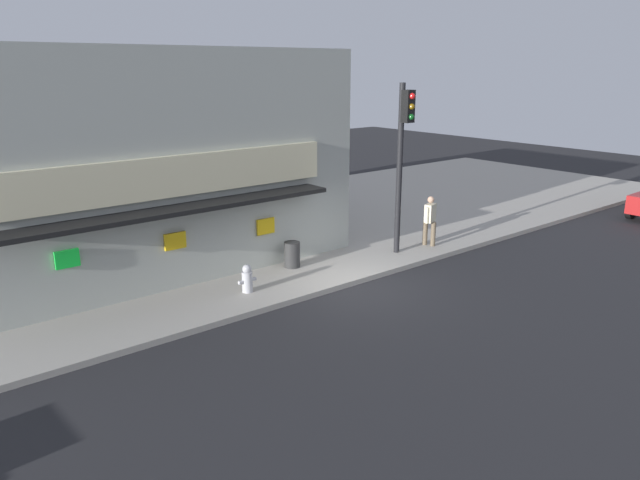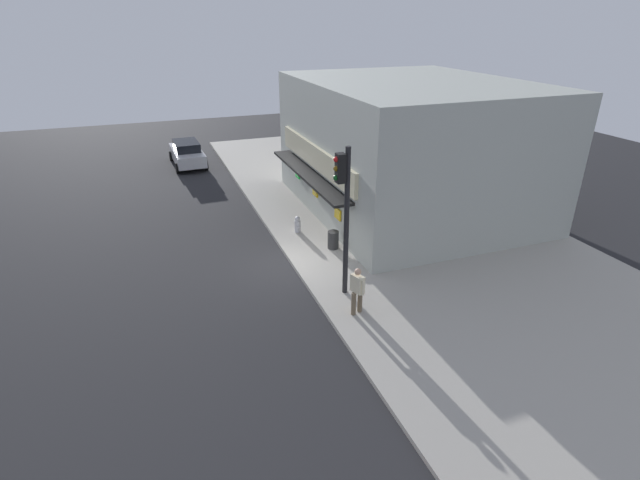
# 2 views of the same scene
# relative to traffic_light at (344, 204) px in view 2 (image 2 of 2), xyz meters

# --- Properties ---
(ground_plane) EXTENTS (63.71, 63.71, 0.00)m
(ground_plane) POSITION_rel_traffic_light_xyz_m (-2.98, -1.01, -3.51)
(ground_plane) COLOR #232326
(sidewalk) EXTENTS (42.47, 12.42, 0.15)m
(sidewalk) POSITION_rel_traffic_light_xyz_m (-2.98, 5.21, -3.44)
(sidewalk) COLOR #A39E93
(sidewalk) RESTS_ON ground_plane
(corner_building) EXTENTS (12.07, 10.55, 6.22)m
(corner_building) POSITION_rel_traffic_light_xyz_m (-6.81, 6.36, -0.25)
(corner_building) COLOR #ADB2A8
(corner_building) RESTS_ON sidewalk
(traffic_light) EXTENTS (0.32, 0.58, 5.25)m
(traffic_light) POSITION_rel_traffic_light_xyz_m (0.00, 0.00, 0.00)
(traffic_light) COLOR black
(traffic_light) RESTS_ON sidewalk
(fire_hydrant) EXTENTS (0.52, 0.28, 0.75)m
(fire_hydrant) POSITION_rel_traffic_light_xyz_m (-5.59, 0.15, -3.00)
(fire_hydrant) COLOR #B2B2B7
(fire_hydrant) RESTS_ON sidewalk
(trash_can) EXTENTS (0.47, 0.47, 0.76)m
(trash_can) POSITION_rel_traffic_light_xyz_m (-3.46, 1.04, -2.98)
(trash_can) COLOR #2D2D2D
(trash_can) RESTS_ON sidewalk
(pedestrian) EXTENTS (0.61, 0.47, 1.66)m
(pedestrian) POSITION_rel_traffic_light_xyz_m (1.37, -0.06, -2.44)
(pedestrian) COLOR brown
(pedestrian) RESTS_ON sidewalk
(parked_car_silver) EXTENTS (4.61, 2.15, 1.59)m
(parked_car_silver) POSITION_rel_traffic_light_xyz_m (-18.88, -3.23, -2.69)
(parked_car_silver) COLOR #B7B7BC
(parked_car_silver) RESTS_ON ground_plane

